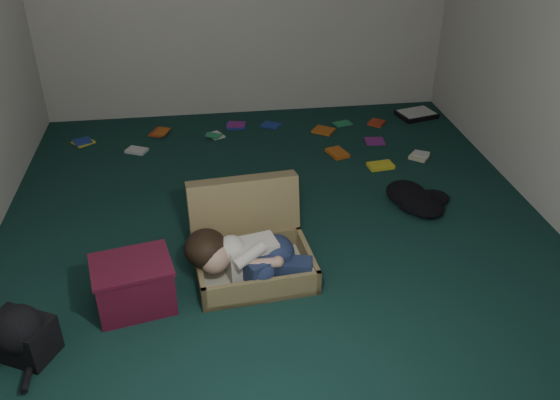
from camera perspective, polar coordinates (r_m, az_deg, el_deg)
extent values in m
plane|color=#11322D|center=(4.28, -0.28, -2.99)|extent=(4.50, 4.50, 0.00)
plane|color=silver|center=(1.74, 9.86, -8.54)|extent=(4.50, 0.00, 4.50)
cube|color=olive|center=(3.80, -2.46, -6.46)|extent=(0.78, 0.59, 0.17)
cube|color=silver|center=(3.83, -2.44, -6.96)|extent=(0.71, 0.52, 0.02)
cube|color=olive|center=(3.97, -3.47, -1.50)|extent=(0.75, 0.29, 0.54)
cube|color=white|center=(3.72, -2.75, -5.55)|extent=(0.35, 0.25, 0.23)
sphere|color=tan|center=(3.64, -6.34, -5.52)|extent=(0.20, 0.20, 0.20)
ellipsoid|color=black|center=(3.66, -7.15, -4.62)|extent=(0.26, 0.28, 0.23)
ellipsoid|color=navy|center=(3.76, -0.41, -5.14)|extent=(0.24, 0.28, 0.23)
cube|color=navy|center=(3.66, -1.29, -6.48)|extent=(0.30, 0.25, 0.15)
cube|color=navy|center=(3.70, 1.15, -6.56)|extent=(0.27, 0.18, 0.12)
sphere|color=white|center=(3.75, 2.51, -6.31)|extent=(0.12, 0.12, 0.12)
sphere|color=white|center=(3.71, 2.81, -7.11)|extent=(0.10, 0.10, 0.10)
cylinder|color=tan|center=(3.60, -1.53, -6.10)|extent=(0.20, 0.08, 0.07)
cube|color=#571127|center=(3.65, -13.86, -8.06)|extent=(0.50, 0.42, 0.29)
cube|color=#571127|center=(3.56, -14.18, -6.08)|extent=(0.52, 0.45, 0.02)
cube|color=black|center=(6.28, 12.99, 8.04)|extent=(0.42, 0.36, 0.05)
cube|color=white|center=(6.27, 13.02, 8.26)|extent=(0.38, 0.32, 0.01)
cube|color=yellow|center=(5.85, -18.41, 5.31)|extent=(0.18, 0.14, 0.02)
cube|color=#B83218|center=(5.88, -11.57, 6.43)|extent=(0.23, 0.22, 0.02)
cube|color=white|center=(5.72, -6.18, 6.22)|extent=(0.18, 0.22, 0.02)
cube|color=navy|center=(5.91, -0.88, 7.24)|extent=(0.20, 0.22, 0.02)
cube|color=#CA5D17|center=(5.80, 4.22, 6.66)|extent=(0.23, 0.22, 0.02)
cube|color=#279157|center=(5.98, 6.05, 7.35)|extent=(0.20, 0.15, 0.02)
cube|color=#8D238A|center=(5.65, 9.11, 5.64)|extent=(0.23, 0.23, 0.02)
cube|color=beige|center=(5.41, 13.22, 4.00)|extent=(0.17, 0.21, 0.02)
cube|color=yellow|center=(5.19, 9.65, 3.22)|extent=(0.21, 0.23, 0.02)
cube|color=#B83218|center=(6.03, 9.28, 7.31)|extent=(0.23, 0.21, 0.02)
cube|color=white|center=(5.54, -13.62, 4.63)|extent=(0.21, 0.17, 0.02)
cube|color=navy|center=(5.91, -4.27, 7.14)|extent=(0.23, 0.23, 0.02)
cube|color=#CA5D17|center=(5.36, 5.54, 4.47)|extent=(0.16, 0.20, 0.02)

